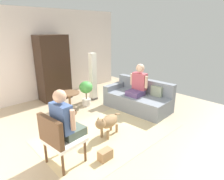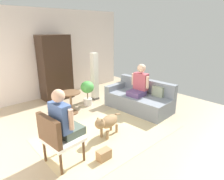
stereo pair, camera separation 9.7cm
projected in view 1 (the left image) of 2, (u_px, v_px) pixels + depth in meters
name	position (u px, v px, depth m)	size (l,w,h in m)	color
ground_plane	(105.00, 129.00, 4.46)	(7.05, 7.05, 0.00)	tan
back_wall	(41.00, 55.00, 6.10)	(5.92, 0.12, 2.77)	silver
area_rug	(110.00, 133.00, 4.30)	(2.97, 1.86, 0.01)	#C6B284
couch	(138.00, 99.00, 5.53)	(1.04, 1.87, 0.80)	slate
armchair	(58.00, 137.00, 3.13)	(0.61, 0.64, 0.93)	#4C331E
person_on_couch	(138.00, 83.00, 5.34)	(0.52, 0.56, 0.85)	#594273
person_on_armchair	(64.00, 119.00, 3.16)	(0.49, 0.55, 0.85)	#49564A
round_end_table	(70.00, 100.00, 5.14)	(0.53, 0.53, 0.60)	brown
dog	(108.00, 122.00, 4.08)	(0.82, 0.37, 0.53)	olive
potted_plant	(86.00, 90.00, 5.67)	(0.39, 0.39, 0.73)	beige
column_lamp	(93.00, 77.00, 6.07)	(0.20, 0.20, 1.48)	#4C4742
armoire_cabinet	(53.00, 68.00, 6.04)	(0.92, 0.56, 2.01)	black
handbag	(105.00, 155.00, 3.42)	(0.25, 0.16, 0.19)	#99724C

